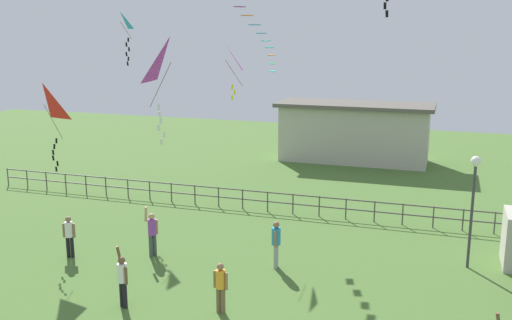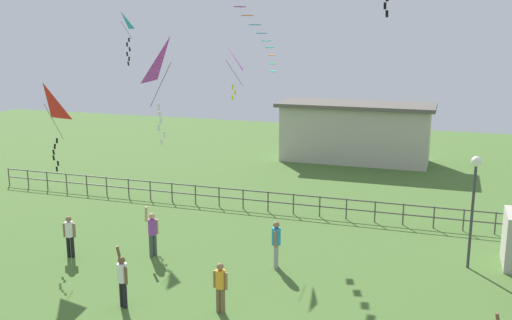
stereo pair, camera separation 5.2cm
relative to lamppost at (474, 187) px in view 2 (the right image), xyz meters
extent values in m
cylinder|color=#38383D|center=(0.00, 0.00, -1.11)|extent=(0.10, 0.10, 3.69)
sphere|color=white|center=(0.00, 0.00, 0.88)|extent=(0.36, 0.36, 0.36)
cylinder|color=black|center=(-13.95, -3.65, -2.56)|extent=(0.14, 0.14, 0.80)
cylinder|color=black|center=(-13.80, -3.61, -2.56)|extent=(0.14, 0.14, 0.80)
cylinder|color=white|center=(-13.87, -3.63, -1.88)|extent=(0.29, 0.29, 0.56)
sphere|color=#8C6647|center=(-13.87, -3.63, -1.49)|extent=(0.21, 0.21, 0.21)
cylinder|color=#8C6647|center=(-14.06, -3.67, -1.92)|extent=(0.09, 0.09, 0.53)
cylinder|color=#8C6647|center=(-13.68, -3.58, -1.92)|extent=(0.09, 0.09, 0.53)
cylinder|color=brown|center=(-7.07, -5.88, -2.57)|extent=(0.13, 0.13, 0.79)
cylinder|color=brown|center=(-6.92, -5.90, -2.57)|extent=(0.13, 0.13, 0.79)
cylinder|color=orange|center=(-7.00, -5.89, -1.89)|extent=(0.29, 0.29, 0.56)
sphere|color=#8C6647|center=(-7.00, -5.89, -1.51)|extent=(0.21, 0.21, 0.21)
cylinder|color=#8C6647|center=(-7.19, -5.87, -1.93)|extent=(0.09, 0.09, 0.53)
cylinder|color=#8C6647|center=(-6.81, -5.91, -1.93)|extent=(0.09, 0.09, 0.53)
cylinder|color=#3F4C47|center=(-11.08, -2.65, -2.54)|extent=(0.14, 0.14, 0.84)
cylinder|color=#3F4C47|center=(-10.99, -2.51, -2.54)|extent=(0.14, 0.14, 0.84)
cylinder|color=purple|center=(-11.03, -2.58, -1.83)|extent=(0.31, 0.31, 0.59)
sphere|color=tan|center=(-11.03, -2.58, -1.42)|extent=(0.22, 0.22, 0.22)
cylinder|color=tan|center=(-11.18, -2.72, -1.30)|extent=(0.18, 0.16, 0.57)
cylinder|color=tan|center=(-10.93, -2.40, -1.86)|extent=(0.09, 0.09, 0.56)
cylinder|color=black|center=(-9.99, -6.46, -2.55)|extent=(0.14, 0.14, 0.82)
cylinder|color=black|center=(-9.84, -6.53, -2.55)|extent=(0.14, 0.14, 0.82)
cylinder|color=white|center=(-9.91, -6.49, -1.85)|extent=(0.30, 0.30, 0.58)
sphere|color=brown|center=(-9.91, -6.49, -1.46)|extent=(0.22, 0.22, 0.22)
cylinder|color=brown|center=(-10.07, -6.36, -1.34)|extent=(0.16, 0.21, 0.55)
cylinder|color=brown|center=(-9.73, -6.58, -1.89)|extent=(0.09, 0.09, 0.55)
cylinder|color=#99999E|center=(-6.43, -2.07, -2.53)|extent=(0.15, 0.15, 0.86)
cylinder|color=#99999E|center=(-6.40, -2.23, -2.53)|extent=(0.15, 0.15, 0.86)
cylinder|color=#268CBF|center=(-6.41, -2.15, -1.79)|extent=(0.31, 0.31, 0.61)
sphere|color=#8C6647|center=(-6.41, -2.15, -1.37)|extent=(0.23, 0.23, 0.23)
cylinder|color=#8C6647|center=(-6.45, -1.94, -1.83)|extent=(0.09, 0.09, 0.58)
cylinder|color=#8C6647|center=(-6.38, -2.36, -1.83)|extent=(0.09, 0.09, 0.58)
pyramid|color=red|center=(-15.16, -2.85, 2.56)|extent=(1.01, 0.93, 1.42)
cylinder|color=#4C381E|center=(-15.07, -2.49, 1.86)|extent=(0.19, 0.74, 1.42)
cube|color=black|center=(-15.02, -2.47, 1.14)|extent=(0.09, 0.05, 0.20)
cube|color=black|center=(-15.11, -2.51, 0.92)|extent=(0.08, 0.05, 0.20)
cube|color=black|center=(-15.16, -2.53, 0.70)|extent=(0.09, 0.04, 0.20)
cube|color=black|center=(-15.17, -2.54, 0.48)|extent=(0.11, 0.02, 0.21)
cube|color=black|center=(-15.04, -2.48, 0.26)|extent=(0.08, 0.03, 0.20)
cube|color=black|center=(-15.10, -2.50, 0.04)|extent=(0.09, 0.03, 0.20)
pyramid|color=#198CD1|center=(-15.64, 3.49, 5.64)|extent=(0.93, 0.93, 0.81)
cylinder|color=#4C381E|center=(-15.47, 3.67, 5.24)|extent=(0.37, 0.37, 0.81)
cube|color=black|center=(-15.38, 3.71, 4.81)|extent=(0.11, 0.05, 0.21)
cube|color=black|center=(-15.47, 3.67, 4.59)|extent=(0.09, 0.02, 0.20)
cube|color=black|center=(-15.37, 3.72, 4.37)|extent=(0.09, 0.01, 0.20)
cube|color=black|center=(-15.49, 3.66, 4.15)|extent=(0.11, 0.02, 0.21)
cube|color=black|center=(-15.42, 3.69, 3.93)|extent=(0.10, 0.01, 0.21)
cube|color=black|center=(-15.46, 3.67, 3.71)|extent=(0.08, 0.04, 0.20)
cube|color=black|center=(-2.93, -3.16, 5.90)|extent=(0.09, 0.03, 0.20)
cube|color=black|center=(-2.87, -3.13, 5.68)|extent=(0.09, 0.03, 0.20)
pyramid|color=#B22DB2|center=(-9.20, -4.25, 4.27)|extent=(0.91, 1.20, 1.41)
cylinder|color=#4C381E|center=(-9.56, -4.31, 3.57)|extent=(0.74, 0.13, 1.41)
cube|color=white|center=(-9.64, -4.35, 2.86)|extent=(0.09, 0.04, 0.20)
cube|color=white|center=(-9.62, -4.34, 2.64)|extent=(0.10, 0.04, 0.20)
cube|color=white|center=(-9.60, -4.32, 2.42)|extent=(0.11, 0.05, 0.21)
cube|color=white|center=(-9.66, -4.36, 2.20)|extent=(0.12, 0.04, 0.21)
cube|color=white|center=(-9.51, -4.28, 1.98)|extent=(0.08, 0.04, 0.20)
cube|color=white|center=(-9.60, -4.33, 1.76)|extent=(0.11, 0.05, 0.21)
pyramid|color=#B22DB2|center=(-9.94, 2.14, 4.04)|extent=(0.99, 1.09, 1.10)
cylinder|color=#4C381E|center=(-9.60, 2.26, 3.50)|extent=(0.70, 0.26, 1.10)
cube|color=yellow|center=(-9.67, 2.23, 2.91)|extent=(0.10, 0.04, 0.21)
cube|color=yellow|center=(-9.58, 2.28, 2.69)|extent=(0.11, 0.04, 0.21)
cube|color=yellow|center=(-9.67, 2.23, 2.47)|extent=(0.09, 0.04, 0.20)
cube|color=#B22DB2|center=(-8.50, 0.01, 6.06)|extent=(0.35, 0.51, 0.03)
cube|color=orange|center=(-8.37, 0.45, 5.77)|extent=(0.37, 0.51, 0.03)
cube|color=#198CD1|center=(-8.22, 0.88, 5.43)|extent=(0.39, 0.52, 0.03)
cube|color=#198CD1|center=(-8.10, 1.32, 5.11)|extent=(0.32, 0.49, 0.03)
cube|color=#19B2B2|center=(-8.05, 1.78, 4.82)|extent=(0.25, 0.47, 0.03)
cube|color=#19B2B2|center=(-8.05, 2.24, 4.55)|extent=(0.25, 0.47, 0.03)
cube|color=orange|center=(-8.10, 2.70, 4.23)|extent=(0.32, 0.50, 0.03)
cube|color=#1EB759|center=(-8.19, 3.15, 3.86)|extent=(0.35, 0.51, 0.03)
cube|color=#19B2B2|center=(-8.31, 3.59, 3.51)|extent=(0.35, 0.51, 0.03)
cylinder|color=#4C4742|center=(-23.36, 4.02, -2.48)|extent=(0.06, 0.06, 0.95)
cylinder|color=#4C4742|center=(-22.10, 4.02, -2.48)|extent=(0.06, 0.06, 0.95)
cylinder|color=#4C4742|center=(-20.87, 4.02, -2.48)|extent=(0.06, 0.06, 0.95)
cylinder|color=#4C4742|center=(-19.67, 4.02, -2.48)|extent=(0.06, 0.06, 0.95)
cylinder|color=#4C4742|center=(-18.43, 4.02, -2.48)|extent=(0.06, 0.06, 0.95)
cylinder|color=#4C4742|center=(-17.25, 4.02, -2.48)|extent=(0.06, 0.06, 0.95)
cylinder|color=#4C4742|center=(-15.98, 4.02, -2.48)|extent=(0.06, 0.06, 0.95)
cylinder|color=#4C4742|center=(-14.76, 4.02, -2.48)|extent=(0.06, 0.06, 0.95)
cylinder|color=#4C4742|center=(-13.57, 4.02, -2.48)|extent=(0.06, 0.06, 0.95)
cylinder|color=#4C4742|center=(-12.32, 4.02, -2.48)|extent=(0.06, 0.06, 0.95)
cylinder|color=#4C4742|center=(-11.09, 4.02, -2.48)|extent=(0.06, 0.06, 0.95)
cylinder|color=#4C4742|center=(-9.88, 4.02, -2.48)|extent=(0.06, 0.06, 0.95)
cylinder|color=#4C4742|center=(-8.65, 4.02, -2.48)|extent=(0.06, 0.06, 0.95)
cylinder|color=#4C4742|center=(-7.44, 4.02, -2.48)|extent=(0.06, 0.06, 0.95)
cylinder|color=#4C4742|center=(-6.22, 4.02, -2.48)|extent=(0.06, 0.06, 0.95)
cylinder|color=#4C4742|center=(-5.02, 4.02, -2.48)|extent=(0.06, 0.06, 0.95)
cylinder|color=#4C4742|center=(-3.77, 4.02, -2.48)|extent=(0.06, 0.06, 0.95)
cylinder|color=#4C4742|center=(-2.57, 4.02, -2.48)|extent=(0.06, 0.06, 0.95)
cylinder|color=#4C4742|center=(-1.30, 4.02, -2.48)|extent=(0.06, 0.06, 0.95)
cylinder|color=#4C4742|center=(-0.12, 4.02, -2.48)|extent=(0.06, 0.06, 0.95)
cylinder|color=#4C4742|center=(1.11, 4.02, -2.48)|extent=(0.06, 0.06, 0.95)
cube|color=#4C4742|center=(-5.34, 4.02, -2.05)|extent=(36.00, 0.05, 0.05)
cube|color=#4C4742|center=(-5.34, 4.02, -2.48)|extent=(36.00, 0.05, 0.05)
cube|color=#B7B2A3|center=(-6.62, 16.02, -1.21)|extent=(9.14, 3.25, 3.49)
cube|color=#59544C|center=(-6.62, 16.02, 0.66)|extent=(9.74, 3.85, 0.24)
camera|label=1|loc=(-1.01, -20.55, 5.18)|focal=40.73mm
camera|label=2|loc=(-0.96, -20.54, 5.18)|focal=40.73mm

